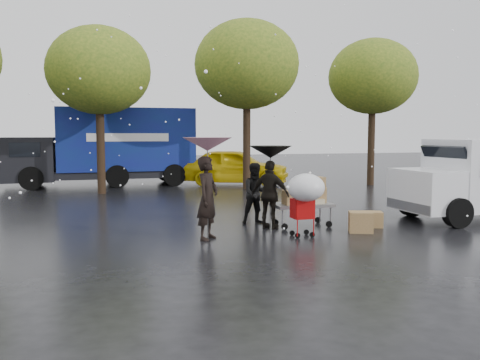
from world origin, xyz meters
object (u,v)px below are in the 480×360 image
object	(u,v)px
person_pink	(208,198)
yellow_taxi	(235,167)
person_black	(270,195)
vendor_cart	(305,198)
shopping_cart	(305,191)
blue_truck	(108,147)

from	to	relation	value
person_pink	yellow_taxi	distance (m)	12.24
person_black	vendor_cart	distance (m)	0.97
person_black	shopping_cart	xyz separation A→B (m)	(0.37, -1.29, 0.21)
vendor_cart	yellow_taxi	xyz separation A→B (m)	(1.23, 10.72, 0.12)
vendor_cart	blue_truck	xyz separation A→B (m)	(-4.39, 12.07, 1.03)
shopping_cart	blue_truck	bearing A→B (deg)	105.82
person_pink	person_black	distance (m)	1.95
person_black	yellow_taxi	xyz separation A→B (m)	(2.19, 10.77, -0.01)
person_pink	shopping_cart	xyz separation A→B (m)	(2.14, -0.48, 0.14)
vendor_cart	blue_truck	size ratio (longest dim) A/B	0.18
person_pink	yellow_taxi	size ratio (longest dim) A/B	0.38
person_black	vendor_cart	bearing A→B (deg)	-133.50
person_pink	shopping_cart	world-z (taller)	person_pink
person_pink	person_black	world-z (taller)	person_pink
shopping_cart	yellow_taxi	bearing A→B (deg)	81.39
person_pink	yellow_taxi	bearing A→B (deg)	18.92
blue_truck	shopping_cart	bearing A→B (deg)	-74.18
vendor_cart	blue_truck	world-z (taller)	blue_truck
person_black	yellow_taxi	world-z (taller)	person_black
person_black	shopping_cart	distance (m)	1.36
person_pink	shopping_cart	size ratio (longest dim) A/B	1.27
person_black	blue_truck	size ratio (longest dim) A/B	0.20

